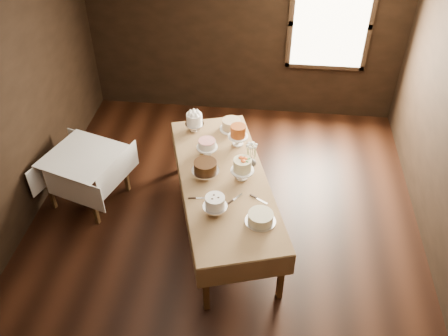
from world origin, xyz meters
The scene contains 22 objects.
floor centered at (0.00, 0.00, 0.00)m, with size 5.00×6.00×0.01m, color black.
ceiling centered at (0.00, 0.00, 2.80)m, with size 5.00×6.00×0.01m, color beige.
wall_back centered at (0.00, 3.00, 1.40)m, with size 5.00×0.02×2.80m, color black.
wall_left centered at (-2.50, 0.00, 1.40)m, with size 0.02×6.00×2.80m, color black.
window centered at (1.30, 2.94, 1.60)m, with size 1.10×0.05×1.30m, color #FFEABF.
display_table centered at (0.00, 0.20, 0.74)m, with size 1.70×2.75×0.80m.
side_table centered at (-1.86, 0.49, 0.66)m, with size 1.12×1.12×0.75m.
cake_meringue centered at (-0.50, 1.14, 0.92)m, with size 0.25×0.25×0.27m.
cake_speckled centered at (-0.02, 1.22, 0.87)m, with size 0.33×0.33×0.15m.
cake_lattice centered at (-0.27, 0.65, 0.89)m, with size 0.27×0.27×0.20m.
cake_caramel centered at (0.10, 0.88, 0.93)m, with size 0.26×0.26×0.30m.
cake_chocolate centered at (-0.22, 0.19, 0.91)m, with size 0.33×0.33×0.24m.
cake_flowers centered at (0.21, 0.23, 0.92)m, with size 0.28×0.28×0.29m.
cake_swirl centered at (-0.03, -0.40, 0.91)m, with size 0.27×0.27×0.25m.
cake_cream centered at (0.47, -0.47, 0.85)m, with size 0.36×0.36×0.12m.
cake_server_a centered at (0.19, -0.12, 0.80)m, with size 0.24×0.03×0.01m, color silver.
cake_server_b centered at (0.47, -0.15, 0.80)m, with size 0.24×0.03×0.01m, color silver.
cake_server_c centered at (-0.18, 0.51, 0.80)m, with size 0.24×0.03×0.01m, color silver.
cake_server_d centered at (0.22, 0.55, 0.80)m, with size 0.24×0.03×0.01m, color silver.
cake_server_e centered at (-0.20, -0.18, 0.80)m, with size 0.24×0.03×0.01m, color silver.
flower_vase centered at (0.30, 0.46, 0.86)m, with size 0.13×0.13×0.14m, color #2D2823.
flower_bouquet centered at (0.30, 0.46, 1.05)m, with size 0.14×0.14×0.20m, color white, non-canonical shape.
Camera 1 is at (0.48, -4.08, 4.51)m, focal length 38.23 mm.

